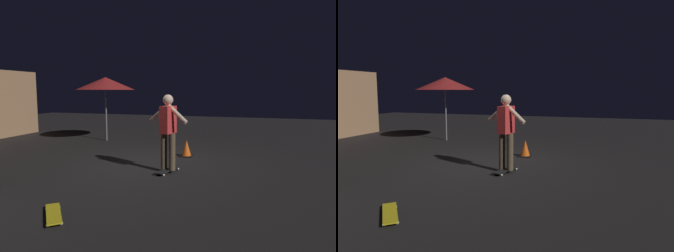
% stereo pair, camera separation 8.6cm
% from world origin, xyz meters
% --- Properties ---
extents(ground_plane, '(28.00, 28.00, 0.00)m').
position_xyz_m(ground_plane, '(0.00, 0.00, 0.00)').
color(ground_plane, black).
extents(patio_umbrella, '(2.10, 2.10, 2.30)m').
position_xyz_m(patio_umbrella, '(2.92, 2.79, 2.07)').
color(patio_umbrella, slate).
rests_on(patio_umbrella, ground_plane).
extents(skateboard_ridden, '(0.81, 0.40, 0.07)m').
position_xyz_m(skateboard_ridden, '(-0.50, -0.65, 0.06)').
color(skateboard_ridden, black).
rests_on(skateboard_ridden, ground_plane).
extents(skateboard_spare, '(0.72, 0.66, 0.07)m').
position_xyz_m(skateboard_spare, '(-3.28, 0.22, 0.06)').
color(skateboard_spare, gold).
rests_on(skateboard_spare, ground_plane).
extents(skater, '(0.43, 0.97, 1.67)m').
position_xyz_m(skater, '(-0.50, -0.65, 1.04)').
color(skater, brown).
rests_on(skater, skateboard_ridden).
extents(traffic_cone, '(0.34, 0.34, 0.46)m').
position_xyz_m(traffic_cone, '(1.21, -0.65, 0.21)').
color(traffic_cone, black).
rests_on(traffic_cone, ground_plane).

